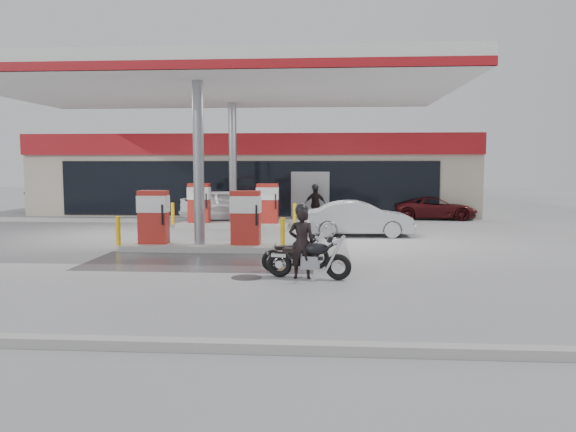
{
  "coord_description": "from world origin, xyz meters",
  "views": [
    {
      "loc": [
        3.84,
        -14.46,
        2.59
      ],
      "look_at": [
        2.78,
        0.28,
        1.2
      ],
      "focal_mm": 35.0,
      "sensor_mm": 36.0,
      "label": 1
    }
  ],
  "objects_px": {
    "pump_island_near": "(200,226)",
    "pump_island_far": "(233,210)",
    "biker_walking": "(315,204)",
    "sedan_white": "(229,205)",
    "parked_motorcycle": "(297,254)",
    "attendant": "(202,204)",
    "biker_main": "(302,243)",
    "hatchback_silver": "(360,218)",
    "parked_car_left": "(64,202)",
    "main_motorcycle": "(310,259)",
    "parked_car_right": "(435,208)"
  },
  "relations": [
    {
      "from": "parked_car_right",
      "to": "parked_motorcycle",
      "type": "bearing_deg",
      "value": 160.42
    },
    {
      "from": "pump_island_near",
      "to": "attendant",
      "type": "bearing_deg",
      "value": 102.14
    },
    {
      "from": "pump_island_near",
      "to": "parked_car_right",
      "type": "relative_size",
      "value": 1.37
    },
    {
      "from": "parked_motorcycle",
      "to": "attendant",
      "type": "relative_size",
      "value": 1.02
    },
    {
      "from": "pump_island_near",
      "to": "attendant",
      "type": "distance_m",
      "value": 8.1
    },
    {
      "from": "main_motorcycle",
      "to": "parked_motorcycle",
      "type": "height_order",
      "value": "main_motorcycle"
    },
    {
      "from": "pump_island_far",
      "to": "parked_car_right",
      "type": "distance_m",
      "value": 9.7
    },
    {
      "from": "main_motorcycle",
      "to": "biker_main",
      "type": "bearing_deg",
      "value": -178.89
    },
    {
      "from": "pump_island_near",
      "to": "hatchback_silver",
      "type": "height_order",
      "value": "pump_island_near"
    },
    {
      "from": "parked_motorcycle",
      "to": "biker_walking",
      "type": "bearing_deg",
      "value": 67.09
    },
    {
      "from": "sedan_white",
      "to": "attendant",
      "type": "bearing_deg",
      "value": 109.07
    },
    {
      "from": "pump_island_near",
      "to": "biker_walking",
      "type": "distance_m",
      "value": 8.83
    },
    {
      "from": "attendant",
      "to": "parked_car_left",
      "type": "height_order",
      "value": "attendant"
    },
    {
      "from": "sedan_white",
      "to": "parked_car_right",
      "type": "xyz_separation_m",
      "value": [
        9.4,
        1.8,
        -0.21
      ]
    },
    {
      "from": "pump_island_far",
      "to": "parked_car_left",
      "type": "height_order",
      "value": "pump_island_far"
    },
    {
      "from": "parked_car_right",
      "to": "sedan_white",
      "type": "bearing_deg",
      "value": 105.12
    },
    {
      "from": "main_motorcycle",
      "to": "biker_main",
      "type": "relative_size",
      "value": 1.22
    },
    {
      "from": "pump_island_near",
      "to": "pump_island_far",
      "type": "xyz_separation_m",
      "value": [
        0.0,
        6.0,
        0.0
      ]
    },
    {
      "from": "main_motorcycle",
      "to": "biker_main",
      "type": "distance_m",
      "value": 0.4
    },
    {
      "from": "pump_island_near",
      "to": "biker_walking",
      "type": "xyz_separation_m",
      "value": [
        3.27,
        8.2,
        0.09
      ]
    },
    {
      "from": "sedan_white",
      "to": "biker_main",
      "type": "bearing_deg",
      "value": -157.54
    },
    {
      "from": "pump_island_near",
      "to": "pump_island_far",
      "type": "relative_size",
      "value": 1.0
    },
    {
      "from": "pump_island_far",
      "to": "parked_car_left",
      "type": "relative_size",
      "value": 1.31
    },
    {
      "from": "hatchback_silver",
      "to": "main_motorcycle",
      "type": "bearing_deg",
      "value": 166.75
    },
    {
      "from": "pump_island_near",
      "to": "parked_motorcycle",
      "type": "distance_m",
      "value": 4.31
    },
    {
      "from": "main_motorcycle",
      "to": "pump_island_far",
      "type": "bearing_deg",
      "value": 119.4
    },
    {
      "from": "parked_motorcycle",
      "to": "attendant",
      "type": "distance_m",
      "value": 11.92
    },
    {
      "from": "parked_car_right",
      "to": "hatchback_silver",
      "type": "bearing_deg",
      "value": 153.11
    },
    {
      "from": "biker_main",
      "to": "hatchback_silver",
      "type": "height_order",
      "value": "biker_main"
    },
    {
      "from": "pump_island_near",
      "to": "sedan_white",
      "type": "xyz_separation_m",
      "value": [
        -0.56,
        8.2,
        0.02
      ]
    },
    {
      "from": "biker_main",
      "to": "hatchback_silver",
      "type": "bearing_deg",
      "value": -107.77
    },
    {
      "from": "pump_island_near",
      "to": "sedan_white",
      "type": "relative_size",
      "value": 1.2
    },
    {
      "from": "hatchback_silver",
      "to": "biker_main",
      "type": "bearing_deg",
      "value": 165.33
    },
    {
      "from": "pump_island_near",
      "to": "sedan_white",
      "type": "bearing_deg",
      "value": 93.94
    },
    {
      "from": "main_motorcycle",
      "to": "biker_walking",
      "type": "distance_m",
      "value": 12.21
    },
    {
      "from": "pump_island_near",
      "to": "parked_motorcycle",
      "type": "height_order",
      "value": "pump_island_near"
    },
    {
      "from": "pump_island_far",
      "to": "attendant",
      "type": "distance_m",
      "value": 2.57
    },
    {
      "from": "parked_car_right",
      "to": "biker_walking",
      "type": "xyz_separation_m",
      "value": [
        -5.57,
        -1.8,
        0.28
      ]
    },
    {
      "from": "parked_motorcycle",
      "to": "parked_car_left",
      "type": "height_order",
      "value": "parked_car_left"
    },
    {
      "from": "parked_car_left",
      "to": "sedan_white",
      "type": "bearing_deg",
      "value": -98.72
    },
    {
      "from": "biker_walking",
      "to": "biker_main",
      "type": "bearing_deg",
      "value": -94.39
    },
    {
      "from": "attendant",
      "to": "parked_car_right",
      "type": "xyz_separation_m",
      "value": [
        10.54,
        2.08,
        -0.29
      ]
    },
    {
      "from": "biker_main",
      "to": "attendant",
      "type": "relative_size",
      "value": 0.98
    },
    {
      "from": "pump_island_far",
      "to": "main_motorcycle",
      "type": "relative_size",
      "value": 2.65
    },
    {
      "from": "parked_car_left",
      "to": "parked_car_right",
      "type": "bearing_deg",
      "value": -82.85
    },
    {
      "from": "hatchback_silver",
      "to": "sedan_white",
      "type": "bearing_deg",
      "value": 48.35
    },
    {
      "from": "pump_island_near",
      "to": "parked_car_right",
      "type": "distance_m",
      "value": 13.35
    },
    {
      "from": "parked_motorcycle",
      "to": "attendant",
      "type": "xyz_separation_m",
      "value": [
        -4.8,
        10.9,
        0.42
      ]
    },
    {
      "from": "parked_motorcycle",
      "to": "parked_car_right",
      "type": "distance_m",
      "value": 14.2
    },
    {
      "from": "pump_island_far",
      "to": "biker_walking",
      "type": "height_order",
      "value": "pump_island_far"
    }
  ]
}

